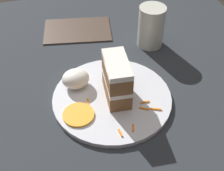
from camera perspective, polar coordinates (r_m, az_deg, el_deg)
ground_plane at (r=0.80m, az=-2.41°, el=-1.99°), size 6.00×6.00×0.00m
dining_table at (r=0.79m, az=-2.44°, el=-1.39°), size 1.07×1.07×0.02m
plate at (r=0.76m, az=0.00°, el=-2.31°), size 0.29×0.29×0.01m
cake_slice at (r=0.72m, az=0.87°, el=1.16°), size 0.06×0.11×0.10m
cream_dollop at (r=0.77m, az=-6.66°, el=1.24°), size 0.07×0.06×0.04m
orange_garnish at (r=0.71m, az=-6.15°, el=-5.32°), size 0.07×0.07×0.00m
carrot_shreds_scatter at (r=0.72m, az=3.31°, el=-4.35°), size 0.16×0.20×0.00m
drinking_glass at (r=0.91m, az=7.13°, el=10.22°), size 0.08×0.08×0.12m
menu_card at (r=1.00m, az=-6.33°, el=10.04°), size 0.23×0.18×0.00m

